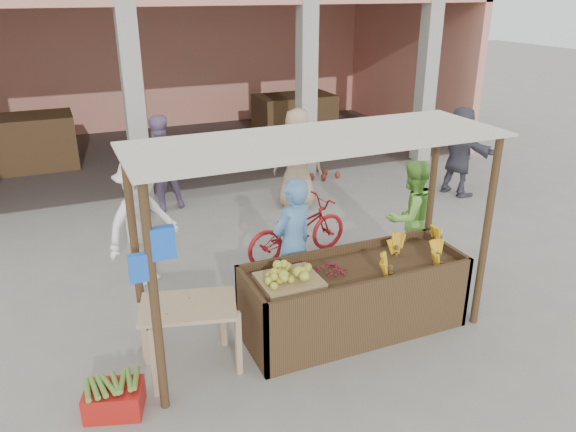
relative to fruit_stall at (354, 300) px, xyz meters
name	(u,v)px	position (x,y,z in m)	size (l,w,h in m)	color
ground	(315,338)	(-0.50, 0.00, -0.40)	(60.00, 60.00, 0.00)	slate
market_building	(154,38)	(-0.45, 8.93, 2.30)	(14.40, 6.40, 4.20)	tan
fruit_stall	(354,300)	(0.00, 0.00, 0.00)	(2.60, 0.95, 0.80)	#4B361E
stall_awning	(314,177)	(-0.51, 0.06, 1.58)	(4.09, 1.35, 2.39)	#4B361E
banana_heap	(414,251)	(0.78, -0.02, 0.51)	(1.18, 0.64, 0.21)	yellow
melon_tray	(289,276)	(-0.82, 0.02, 0.49)	(0.67, 0.58, 0.18)	#9C8150
berry_heap	(330,269)	(-0.31, 0.03, 0.47)	(0.41, 0.34, 0.13)	maroon
side_table	(189,316)	(-1.95, 0.02, 0.25)	(1.11, 0.88, 0.79)	tan
papaya_pile	(187,297)	(-1.95, 0.02, 0.49)	(0.66, 0.38, 0.19)	#4B882C
red_crate	(114,400)	(-2.81, -0.33, -0.26)	(0.54, 0.39, 0.28)	#AE1712
plantain_bundle	(112,384)	(-2.81, -0.33, -0.08)	(0.43, 0.30, 0.09)	#5C8931
produce_sacks	(325,165)	(2.26, 5.23, -0.09)	(1.02, 0.76, 0.62)	maroon
vendor_blue	(293,241)	(-0.44, 0.77, 0.52)	(0.69, 0.51, 1.84)	#5891C9
vendor_green	(411,214)	(1.47, 1.02, 0.47)	(0.84, 0.49, 1.75)	#7FCC4A
motorcycle	(297,229)	(0.18, 2.04, 0.07)	(1.80, 0.62, 0.94)	maroon
shopper_a	(142,218)	(-2.04, 2.18, 0.56)	(1.23, 0.61, 1.92)	white
shopper_c	(297,154)	(1.05, 3.99, 0.62)	(0.98, 0.64, 2.04)	tan
shopper_d	(460,149)	(4.23, 3.38, 0.52)	(1.69, 0.70, 1.83)	#464451
shopper_f	(159,159)	(-1.29, 4.85, 0.56)	(0.94, 0.54, 1.92)	gray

